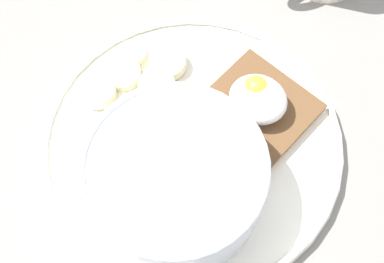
{
  "coord_description": "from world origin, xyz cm",
  "views": [
    {
      "loc": [
        -10.6,
        17.24,
        46.31
      ],
      "look_at": [
        0.0,
        0.0,
        5.0
      ],
      "focal_mm": 50.0,
      "sensor_mm": 36.0,
      "label": 1
    }
  ],
  "objects": [
    {
      "name": "poached_egg",
      "position": [
        -3.37,
        -5.47,
        5.77
      ],
      "size": [
        5.23,
        4.67,
        3.53
      ],
      "color": "white",
      "rests_on": "toast_slice"
    },
    {
      "name": "banana_slice_outer",
      "position": [
        9.63,
        -4.65,
        3.6
      ],
      "size": [
        3.86,
        3.86,
        1.46
      ],
      "color": "#F5E9B5",
      "rests_on": "plate"
    },
    {
      "name": "banana_slice_front",
      "position": [
        6.52,
        1.18,
        3.51
      ],
      "size": [
        3.79,
        3.8,
        1.09
      ],
      "color": "#F3E5BB",
      "rests_on": "plate"
    },
    {
      "name": "banana_slice_right",
      "position": [
        9.9,
        0.52,
        3.61
      ],
      "size": [
        4.87,
        4.86,
        1.42
      ],
      "color": "beige",
      "rests_on": "plate"
    },
    {
      "name": "banana_slice_inner",
      "position": [
        9.1,
        -2.37,
        3.47
      ],
      "size": [
        4.81,
        4.81,
        1.04
      ],
      "color": "beige",
      "rests_on": "plate"
    },
    {
      "name": "ground_plane",
      "position": [
        0.0,
        0.0,
        1.0
      ],
      "size": [
        120.0,
        120.0,
        2.0
      ],
      "primitive_type": "cube",
      "color": "gray",
      "rests_on": "ground"
    },
    {
      "name": "oatmeal_bowl",
      "position": [
        -1.42,
        4.85,
        6.32
      ],
      "size": [
        14.58,
        14.58,
        6.52
      ],
      "color": "white",
      "rests_on": "plate"
    },
    {
      "name": "banana_slice_left",
      "position": [
        5.52,
        -2.72,
        3.7
      ],
      "size": [
        4.87,
        4.88,
        1.51
      ],
      "color": "#ECECB0",
      "rests_on": "plate"
    },
    {
      "name": "toast_slice",
      "position": [
        -3.45,
        -5.42,
        3.64
      ],
      "size": [
        10.74,
        10.74,
        1.13
      ],
      "color": "brown",
      "rests_on": "plate"
    },
    {
      "name": "plate",
      "position": [
        0.0,
        0.0,
        2.8
      ],
      "size": [
        27.04,
        27.04,
        1.6
      ],
      "color": "white",
      "rests_on": "ground_plane"
    },
    {
      "name": "banana_slice_back",
      "position": [
        6.09,
        -5.5,
        3.65
      ],
      "size": [
        5.01,
        5.03,
        1.51
      ],
      "color": "beige",
      "rests_on": "plate"
    }
  ]
}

